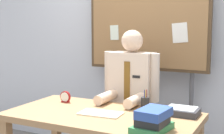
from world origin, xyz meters
TOP-DOWN VIEW (x-y plane):
  - back_wall at (0.00, 1.18)m, footprint 6.40×0.08m
  - desk at (0.00, 0.00)m, footprint 1.50×0.78m
  - person at (0.00, 0.58)m, footprint 0.55×0.56m
  - bulletin_board at (-0.00, 0.97)m, footprint 1.29×0.09m
  - book_stack at (0.51, -0.23)m, footprint 0.23×0.31m
  - open_notebook at (-0.00, -0.02)m, footprint 0.35×0.21m
  - desk_clock at (-0.47, 0.18)m, footprint 0.10×0.04m
  - pen_holder at (0.25, 0.31)m, footprint 0.07×0.07m
  - paper_tray at (0.57, 0.25)m, footprint 0.26×0.20m

SIDE VIEW (x-z plane):
  - person at x=0.00m, z-range -0.05..1.36m
  - desk at x=0.00m, z-range 0.28..1.04m
  - open_notebook at x=0.00m, z-range 0.76..0.77m
  - paper_tray at x=0.57m, z-range 0.76..0.82m
  - desk_clock at x=-0.47m, z-range 0.75..0.86m
  - pen_holder at x=0.25m, z-range 0.73..0.89m
  - book_stack at x=0.51m, z-range 0.75..0.91m
  - back_wall at x=0.00m, z-range 0.00..2.70m
  - bulletin_board at x=0.00m, z-range 0.46..2.67m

